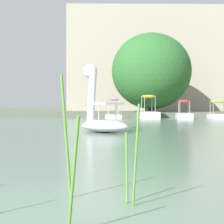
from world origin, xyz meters
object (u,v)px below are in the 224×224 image
object	(u,v)px
swan_boat	(101,115)
pedal_boat_yellow	(148,112)
pedal_boat_pink	(113,112)
pedal_boat_lime	(218,113)
pedal_boat_red	(184,113)
tree_willow_overhanging	(151,71)

from	to	relation	value
swan_boat	pedal_boat_yellow	xyz separation A→B (m)	(2.27, 14.21, -0.21)
swan_boat	pedal_boat_pink	size ratio (longest dim) A/B	1.42
pedal_boat_pink	pedal_boat_yellow	distance (m)	2.53
swan_boat	pedal_boat_lime	size ratio (longest dim) A/B	1.32
pedal_boat_red	tree_willow_overhanging	xyz separation A→B (m)	(-2.10, 6.02, 3.41)
pedal_boat_lime	tree_willow_overhanging	distance (m)	8.06
pedal_boat_red	pedal_boat_pink	bearing A→B (deg)	177.90
pedal_boat_yellow	tree_willow_overhanging	distance (m)	6.59
pedal_boat_yellow	tree_willow_overhanging	world-z (taller)	tree_willow_overhanging
pedal_boat_lime	tree_willow_overhanging	size ratio (longest dim) A/B	0.22
pedal_boat_red	tree_willow_overhanging	world-z (taller)	tree_willow_overhanging
swan_boat	pedal_boat_yellow	world-z (taller)	swan_boat
swan_boat	pedal_boat_lime	xyz separation A→B (m)	(7.24, 14.14, -0.23)
pedal_boat_lime	swan_boat	bearing A→B (deg)	-117.11
pedal_boat_pink	pedal_boat_yellow	xyz separation A→B (m)	(2.53, 0.19, -0.03)
pedal_boat_yellow	pedal_boat_lime	bearing A→B (deg)	-0.80
pedal_boat_red	swan_boat	bearing A→B (deg)	-109.08
pedal_boat_red	tree_willow_overhanging	size ratio (longest dim) A/B	0.20
swan_boat	pedal_boat_red	distance (m)	14.64
pedal_boat_yellow	pedal_boat_red	bearing A→B (deg)	-8.46
swan_boat	pedal_boat_pink	distance (m)	14.03
pedal_boat_red	tree_willow_overhanging	bearing A→B (deg)	109.22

